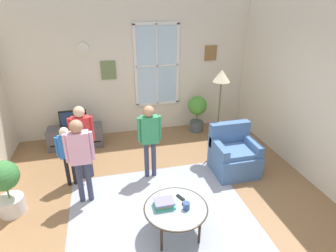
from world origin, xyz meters
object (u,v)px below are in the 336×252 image
remote_near_cup (181,198)px  person_blue_shirt (67,150)px  remote_near_books (185,206)px  person_green_shirt (149,134)px  potted_plant_corner (6,185)px  armchair (234,155)px  person_red_shirt (82,134)px  book_stack (164,204)px  floor_lamp (221,85)px  potted_plant_by_window (197,110)px  coffee_table (176,209)px  cup (186,206)px  television (73,119)px  tv_stand (76,137)px  person_pink_shirt (80,153)px

remote_near_cup → person_blue_shirt: bearing=140.1°
remote_near_books → person_green_shirt: bearing=98.5°
potted_plant_corner → armchair: bearing=3.9°
person_blue_shirt → person_red_shirt: bearing=35.7°
person_blue_shirt → book_stack: bearing=-47.4°
floor_lamp → potted_plant_by_window: bearing=91.3°
potted_plant_by_window → potted_plant_corner: 4.14m
book_stack → potted_plant_corner: bearing=156.8°
person_red_shirt → potted_plant_by_window: 2.88m
potted_plant_by_window → person_red_shirt: bearing=-151.9°
book_stack → person_red_shirt: size_ratio=0.20×
coffee_table → cup: cup is taller
remote_near_books → potted_plant_corner: (-2.39, 0.98, 0.05)m
television → book_stack: 3.12m
remote_near_cup → person_green_shirt: 1.31m
person_red_shirt → remote_near_cup: bearing=-48.7°
tv_stand → potted_plant_corner: size_ratio=1.29×
coffee_table → person_blue_shirt: bearing=134.6°
person_red_shirt → person_blue_shirt: bearing=-144.3°
tv_stand → television: 0.42m
tv_stand → television: television is taller
remote_near_books → person_green_shirt: 1.49m
coffee_table → person_pink_shirt: 1.61m
coffee_table → remote_near_cup: size_ratio=6.08×
coffee_table → remote_near_cup: bearing=55.6°
book_stack → remote_near_cup: size_ratio=1.96×
book_stack → person_green_shirt: bearing=87.6°
person_red_shirt → floor_lamp: 2.64m
remote_near_books → person_red_shirt: 2.16m
person_green_shirt → tv_stand: bearing=132.3°
person_pink_shirt → floor_lamp: size_ratio=0.80×
armchair → book_stack: size_ratio=3.17×
coffee_table → remote_near_books: (0.12, -0.02, 0.03)m
coffee_table → remote_near_cup: (0.11, 0.16, 0.03)m
book_stack → armchair: bearing=36.4°
armchair → potted_plant_by_window: potted_plant_by_window is taller
remote_near_books → person_green_shirt: person_green_shirt is taller
television → person_green_shirt: (1.36, -1.49, 0.20)m
television → floor_lamp: (2.81, -1.02, 0.82)m
person_blue_shirt → potted_plant_corner: (-0.82, -0.51, -0.19)m
armchair → potted_plant_by_window: (-0.09, 1.79, 0.21)m
person_pink_shirt → tv_stand: bearing=97.5°
tv_stand → cup: (1.57, -2.95, 0.26)m
book_stack → person_green_shirt: person_green_shirt is taller
person_green_shirt → person_red_shirt: person_green_shirt is taller
armchair → potted_plant_by_window: bearing=92.8°
tv_stand → armchair: armchair is taller
cup → person_pink_shirt: size_ratio=0.07×
book_stack → person_blue_shirt: size_ratio=0.25×
television → person_green_shirt: bearing=-47.7°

